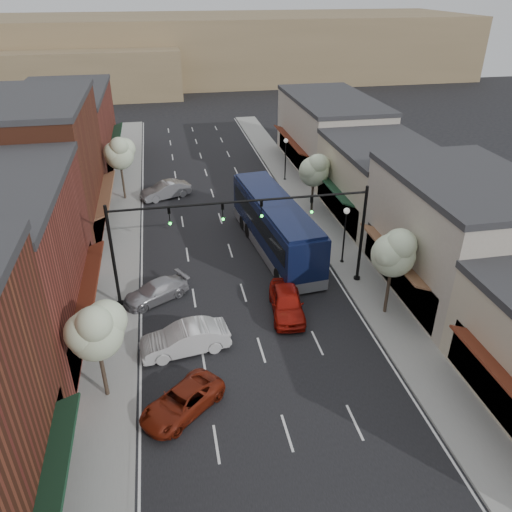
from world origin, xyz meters
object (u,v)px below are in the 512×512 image
parked_car_c (156,291)px  parked_car_b (185,339)px  tree_right_near (395,251)px  lamp_post_far (286,152)px  tree_right_far (315,169)px  parked_car_a (182,402)px  lamp_post_near (345,227)px  tree_left_near (96,329)px  parked_car_e (166,190)px  tree_left_far (119,152)px  red_hatchback (287,302)px  signal_mast_left (151,239)px  signal_mast_right (329,223)px  coach_bus (275,225)px

parked_car_c → parked_car_b: bearing=-13.6°
tree_right_near → lamp_post_far: tree_right_near is taller
tree_right_far → parked_car_a: 25.49m
lamp_post_near → parked_car_a: size_ratio=1.00×
tree_left_near → parked_car_e: (3.79, 25.73, -3.44)m
lamp_post_near → parked_car_c: lamp_post_near is taller
tree_left_near → tree_left_far: (-0.00, 26.00, 0.38)m
parked_car_a → lamp_post_far: bearing=116.3°
red_hatchback → parked_car_a: bearing=-128.2°
signal_mast_left → lamp_post_near: 13.75m
signal_mast_right → parked_car_b: 11.76m
red_hatchback → parked_car_a: 9.80m
tree_right_near → coach_bus: 11.00m
tree_left_near → parked_car_a: bearing=-24.9°
signal_mast_left → tree_left_far: (-2.63, 17.95, -0.02)m
signal_mast_left → lamp_post_far: size_ratio=1.85×
lamp_post_far → tree_left_far: bearing=-172.7°
signal_mast_left → tree_left_near: (-2.63, -8.05, -0.40)m
lamp_post_near → red_hatchback: 7.96m
lamp_post_far → coach_bus: 15.19m
tree_right_near → tree_right_far: (0.00, 16.00, -0.46)m
tree_right_far → tree_left_near: 25.99m
tree_right_near → tree_left_far: size_ratio=0.97×
signal_mast_left → tree_right_near: signal_mast_left is taller
coach_bus → lamp_post_near: bearing=-40.2°
tree_left_far → parked_car_b: size_ratio=1.24×
lamp_post_near → red_hatchback: (-5.54, -5.29, -2.19)m
tree_right_far → red_hatchback: tree_right_far is taller
parked_car_e → signal_mast_left: bearing=-24.9°
tree_right_far → tree_left_far: (-16.60, 6.00, 0.61)m
tree_left_far → parked_car_e: 5.39m
tree_right_near → red_hatchback: bearing=168.2°
lamp_post_far → red_hatchback: 23.56m
parked_car_b → coach_bus: bearing=136.2°
signal_mast_right → lamp_post_far: signal_mast_right is taller
lamp_post_far → tree_right_near: bearing=-88.7°
tree_right_far → tree_left_near: (-16.60, -20.00, 0.23)m
tree_left_far → parked_car_a: tree_left_far is taller
lamp_post_far → signal_mast_right: bearing=-96.2°
signal_mast_left → red_hatchback: (7.89, -2.79, -3.80)m
signal_mast_right → coach_bus: (-2.22, 5.49, -2.50)m
lamp_post_far → parked_car_b: size_ratio=0.89×
lamp_post_far → parked_car_a: (-12.46, -29.72, -2.39)m
tree_right_far → parked_car_b: (-12.55, -17.17, -3.17)m
parked_car_b → tree_right_far: bearing=135.4°
signal_mast_left → lamp_post_far: signal_mast_left is taller
lamp_post_far → parked_car_c: size_ratio=1.00×
tree_right_near → lamp_post_far: bearing=91.3°
parked_car_e → red_hatchback: bearing=-2.9°
tree_right_far → tree_left_far: 17.66m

